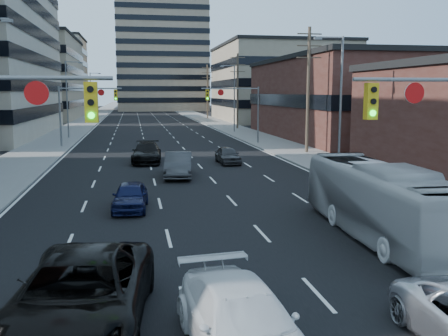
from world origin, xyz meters
TOP-DOWN VIEW (x-y plane):
  - road_surface at (0.00, 130.00)m, footprint 18.00×300.00m
  - sidewalk_left at (-11.50, 130.00)m, footprint 5.00×300.00m
  - sidewalk_right at (11.50, 130.00)m, footprint 5.00×300.00m
  - office_left_far at (-24.00, 100.00)m, footprint 20.00×30.00m
  - storefront_right_mid at (24.00, 50.00)m, footprint 20.00×30.00m
  - office_right_far at (25.00, 88.00)m, footprint 22.00×28.00m
  - apartment_tower at (6.00, 150.00)m, footprint 26.00×26.00m
  - bg_block_left at (-28.00, 140.00)m, footprint 24.00×24.00m
  - bg_block_right at (32.00, 130.00)m, footprint 22.00×22.00m
  - signal_far_left at (-7.68, 45.00)m, footprint 6.09×0.33m
  - signal_far_right at (7.68, 45.00)m, footprint 6.09×0.33m
  - utility_pole_block at (12.20, 36.00)m, footprint 2.20×0.28m
  - utility_pole_midblock at (12.20, 66.00)m, footprint 2.20×0.28m
  - utility_pole_distant at (12.20, 96.00)m, footprint 2.20×0.28m
  - streetlight_left_mid at (-10.34, 55.00)m, footprint 2.03×0.22m
  - streetlight_left_far at (-10.34, 90.00)m, footprint 2.03×0.22m
  - streetlight_right_near at (10.34, 25.00)m, footprint 2.03×0.22m
  - streetlight_right_far at (10.34, 60.00)m, footprint 2.03×0.22m
  - black_pickup at (-4.27, 4.95)m, footprint 3.62×6.65m
  - white_van at (-0.90, 3.26)m, footprint 2.56×5.24m
  - transit_bus at (6.00, 10.65)m, footprint 2.74×10.18m
  - sedan_blue at (-3.21, 16.96)m, footprint 1.82×3.90m
  - sedan_grey_center at (-0.18, 25.63)m, footprint 2.25×5.02m
  - sedan_black_far at (-2.00, 32.73)m, footprint 2.55×5.48m
  - sedan_grey_right at (4.10, 31.09)m, footprint 1.59×3.86m

SIDE VIEW (x-z plane):
  - road_surface at x=0.00m, z-range 0.00..0.02m
  - sidewalk_left at x=-11.50m, z-range 0.00..0.15m
  - sidewalk_right at x=11.50m, z-range 0.00..0.15m
  - sedan_blue at x=-3.21m, z-range 0.00..1.29m
  - sedan_grey_right at x=4.10m, z-range 0.00..1.31m
  - white_van at x=-0.90m, z-range 0.00..1.47m
  - sedan_black_far at x=-2.00m, z-range 0.00..1.55m
  - sedan_grey_center at x=-0.18m, z-range 0.00..1.60m
  - black_pickup at x=-4.27m, z-range 0.00..1.77m
  - transit_bus at x=6.00m, z-range 0.00..2.81m
  - signal_far_left at x=-7.68m, z-range 1.30..7.30m
  - signal_far_right at x=7.68m, z-range 1.30..7.30m
  - storefront_right_mid at x=24.00m, z-range 0.00..9.00m
  - streetlight_left_mid at x=-10.34m, z-range 0.55..9.55m
  - streetlight_left_far at x=-10.34m, z-range 0.55..9.55m
  - streetlight_right_near at x=10.34m, z-range 0.55..9.55m
  - streetlight_right_far at x=10.34m, z-range 0.55..9.55m
  - utility_pole_block at x=12.20m, z-range 0.28..11.28m
  - utility_pole_midblock at x=12.20m, z-range 0.28..11.28m
  - utility_pole_distant at x=12.20m, z-range 0.28..11.28m
  - bg_block_right at x=32.00m, z-range 0.00..12.00m
  - office_right_far at x=25.00m, z-range 0.00..14.00m
  - office_left_far at x=-24.00m, z-range 0.00..16.00m
  - bg_block_left at x=-28.00m, z-range 0.00..20.00m
  - apartment_tower at x=6.00m, z-range 0.00..58.00m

